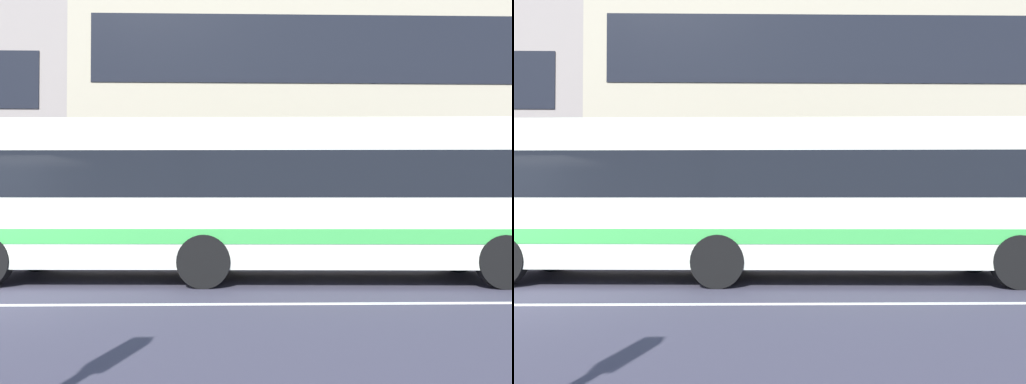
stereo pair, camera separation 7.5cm
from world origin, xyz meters
The scene contains 2 objects.
apartment_block_right centered at (9.13, 14.59, 5.93)m, with size 20.34×10.16×11.86m.
transit_bus centered at (5.02, 2.63, 1.77)m, with size 11.76×2.94×3.21m.
Camera 1 is at (4.99, -8.10, 1.62)m, focal length 36.14 mm.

